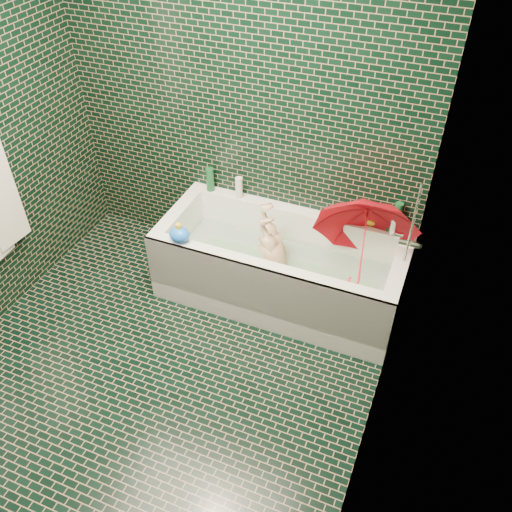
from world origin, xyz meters
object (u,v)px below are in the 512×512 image
at_px(rubber_duck, 372,220).
at_px(child, 278,263).
at_px(bath_toy, 179,234).
at_px(umbrella, 363,244).
at_px(bathtub, 280,274).

bearing_deg(rubber_duck, child, -134.12).
bearing_deg(bath_toy, child, 7.68).
height_order(child, umbrella, umbrella).
bearing_deg(bath_toy, rubber_duck, 10.64).
height_order(umbrella, rubber_duck, umbrella).
bearing_deg(umbrella, bathtub, -167.07).
distance_m(bathtub, child, 0.10).
bearing_deg(rubber_duck, bathtub, -133.23).
xyz_separation_m(child, umbrella, (0.56, 0.05, 0.30)).
xyz_separation_m(bathtub, umbrella, (0.54, 0.06, 0.40)).
bearing_deg(child, umbrella, 79.12).
height_order(bathtub, child, bathtub).
distance_m(rubber_duck, bath_toy, 1.32).
bearing_deg(child, rubber_duck, 106.77).
distance_m(child, bath_toy, 0.73).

